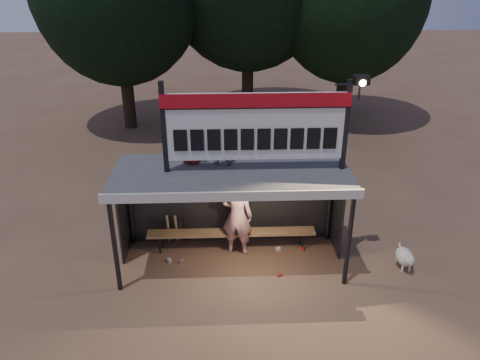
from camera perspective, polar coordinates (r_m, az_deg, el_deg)
name	(u,v)px	position (r m, az deg, el deg)	size (l,w,h in m)	color
ground	(232,262)	(11.00, -0.97, -9.92)	(80.00, 80.00, 0.00)	brown
player	(237,216)	(10.82, -0.33, -4.39)	(0.72, 0.47, 1.97)	white
child_a	(220,141)	(9.99, -2.49, 4.77)	(0.51, 0.39, 1.04)	gray
child_b	(190,139)	(10.09, -6.09, 4.97)	(0.53, 0.34, 1.08)	#A32319
dugout_shelter	(231,185)	(10.27, -1.08, -0.66)	(5.10, 2.08, 2.32)	#414144
scoreboard_assembly	(259,124)	(9.51, 2.27, 6.79)	(4.10, 0.27, 1.99)	black
bench	(231,233)	(11.22, -1.06, -6.50)	(4.00, 0.35, 0.48)	olive
dog	(405,257)	(11.27, 19.47, -8.87)	(0.36, 0.81, 0.49)	silver
bats	(176,229)	(11.51, -7.76, -5.89)	(0.47, 0.33, 0.84)	olive
litter	(243,258)	(11.04, 0.35, -9.51)	(3.27, 1.13, 0.08)	#A31F1C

